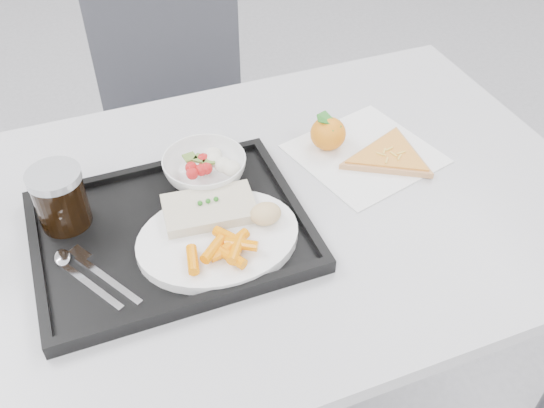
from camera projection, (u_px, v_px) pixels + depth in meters
table at (265, 229)px, 1.14m from camera, size 1.20×0.80×0.75m
chair at (181, 103)px, 1.72m from camera, size 0.42×0.42×0.93m
tray at (171, 232)px, 1.03m from camera, size 0.45×0.35×0.03m
dinner_plate at (218, 239)px, 0.99m from camera, size 0.27×0.27×0.02m
fish_fillet at (209, 208)px, 1.02m from camera, size 0.16×0.11×0.03m
bread_roll at (266, 214)px, 1.00m from camera, size 0.06×0.05×0.03m
salad_bowl at (205, 168)px, 1.10m from camera, size 0.15×0.15×0.05m
cola_glass at (60, 197)px, 1.00m from camera, size 0.09×0.09×0.11m
cutlery at (85, 271)px, 0.95m from camera, size 0.12×0.16×0.01m
napkin at (365, 154)px, 1.20m from camera, size 0.30×0.29×0.00m
tangerine at (328, 133)px, 1.19m from camera, size 0.08×0.08×0.07m
pizza_slice at (390, 156)px, 1.18m from camera, size 0.23×0.23×0.02m
carrot_pile at (226, 248)px, 0.95m from camera, size 0.12×0.09×0.02m
salad_contents at (213, 164)px, 1.10m from camera, size 0.10×0.08×0.03m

